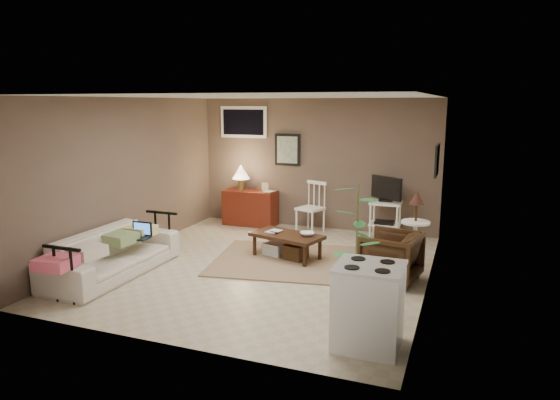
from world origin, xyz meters
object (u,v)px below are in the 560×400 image
at_px(sofa, 112,246).
at_px(stove, 368,306).
at_px(red_console, 249,204).
at_px(side_table, 416,220).
at_px(potted_plant, 357,242).
at_px(spindle_chair, 311,209).
at_px(armchair, 390,254).
at_px(coffee_table, 286,244).
at_px(tv_stand, 385,206).

xyz_separation_m(sofa, stove, (3.64, -0.80, 0.01)).
xyz_separation_m(red_console, stove, (3.08, -4.07, 0.01)).
bearing_deg(side_table, potted_plant, -104.32).
relative_size(red_console, spindle_chair, 1.26).
height_order(red_console, stove, red_console).
relative_size(sofa, stove, 2.48).
relative_size(sofa, potted_plant, 1.40).
height_order(spindle_chair, armchair, spindle_chair).
bearing_deg(sofa, coffee_table, -52.02).
height_order(spindle_chair, tv_stand, tv_stand).
height_order(armchair, potted_plant, potted_plant).
relative_size(tv_stand, potted_plant, 0.74).
relative_size(sofa, tv_stand, 1.89).
relative_size(red_console, armchair, 1.60).
bearing_deg(side_table, coffee_table, -169.19).
bearing_deg(coffee_table, side_table, 10.81).
height_order(sofa, potted_plant, potted_plant).
distance_m(spindle_chair, armchair, 2.70).
bearing_deg(tv_stand, sofa, -134.90).
bearing_deg(coffee_table, armchair, -14.58).
bearing_deg(tv_stand, red_console, 177.92).
bearing_deg(sofa, armchair, -72.69).
xyz_separation_m(coffee_table, tv_stand, (1.21, 1.65, 0.35)).
relative_size(red_console, tv_stand, 1.07).
relative_size(coffee_table, stove, 1.41).
bearing_deg(stove, side_table, 86.75).
relative_size(coffee_table, sofa, 0.57).
relative_size(armchair, stove, 0.88).
distance_m(spindle_chair, tv_stand, 1.34).
xyz_separation_m(red_console, spindle_chair, (1.26, -0.10, 0.03)).
distance_m(side_table, potted_plant, 1.88).
bearing_deg(side_table, sofa, -153.66).
distance_m(spindle_chair, stove, 4.37).
bearing_deg(sofa, red_console, -9.80).
relative_size(armchair, potted_plant, 0.49).
distance_m(coffee_table, armchair, 1.67).
bearing_deg(tv_stand, armchair, -79.05).
height_order(coffee_table, potted_plant, potted_plant).
distance_m(tv_stand, side_table, 1.44).
distance_m(red_console, tv_stand, 2.61).
bearing_deg(stove, sofa, 167.69).
bearing_deg(armchair, coffee_table, -94.03).
bearing_deg(coffee_table, spindle_chair, 94.48).
relative_size(side_table, armchair, 1.50).
distance_m(sofa, armchair, 3.73).
bearing_deg(coffee_table, tv_stand, 53.76).
xyz_separation_m(sofa, tv_stand, (3.16, 3.18, 0.17)).
height_order(coffee_table, tv_stand, tv_stand).
bearing_deg(red_console, stove, -52.85).
bearing_deg(red_console, side_table, -23.28).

